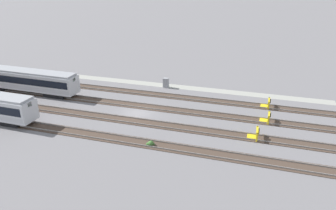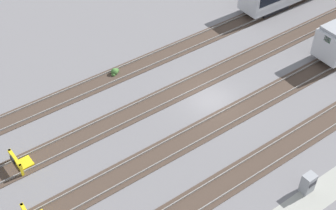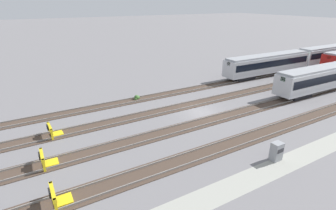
% 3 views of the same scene
% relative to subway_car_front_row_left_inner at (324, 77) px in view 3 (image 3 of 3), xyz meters
% --- Properties ---
extents(ground_plane, '(400.00, 400.00, 0.00)m').
position_rel_subway_car_front_row_left_inner_xyz_m(ground_plane, '(-20.10, 2.56, -2.04)').
color(ground_plane, slate).
extents(service_walkway, '(54.00, 2.00, 0.01)m').
position_rel_subway_car_front_row_left_inner_xyz_m(service_walkway, '(-20.10, -9.48, -2.04)').
color(service_walkway, '#9E9E93').
rests_on(service_walkway, ground).
extents(rail_track_nearest, '(90.00, 2.23, 0.21)m').
position_rel_subway_car_front_row_left_inner_xyz_m(rail_track_nearest, '(-20.10, -4.96, -2.00)').
color(rail_track_nearest, '#47382D').
rests_on(rail_track_nearest, ground).
extents(rail_track_near_inner, '(90.00, 2.24, 0.21)m').
position_rel_subway_car_front_row_left_inner_xyz_m(rail_track_near_inner, '(-20.10, 0.05, -2.00)').
color(rail_track_near_inner, '#47382D').
rests_on(rail_track_near_inner, ground).
extents(rail_track_middle, '(90.00, 2.24, 0.21)m').
position_rel_subway_car_front_row_left_inner_xyz_m(rail_track_middle, '(-20.10, 5.07, -2.00)').
color(rail_track_middle, '#47382D').
rests_on(rail_track_middle, ground).
extents(rail_track_far_inner, '(90.00, 2.23, 0.21)m').
position_rel_subway_car_front_row_left_inner_xyz_m(rail_track_far_inner, '(-20.10, 10.09, -2.00)').
color(rail_track_far_inner, '#47382D').
rests_on(rail_track_far_inner, ground).
extents(subway_car_front_row_left_inner, '(18.05, 3.18, 3.70)m').
position_rel_subway_car_front_row_left_inner_xyz_m(subway_car_front_row_left_inner, '(0.00, 0.00, 0.00)').
color(subway_car_front_row_left_inner, silver).
rests_on(subway_car_front_row_left_inner, ground).
extents(subway_car_front_row_centre, '(18.04, 3.10, 3.70)m').
position_rel_subway_car_front_row_left_inner_xyz_m(subway_car_front_row_centre, '(19.07, 10.04, 0.00)').
color(subway_car_front_row_centre, silver).
rests_on(subway_car_front_row_centre, ground).
extents(subway_car_front_row_right_inner, '(18.06, 3.21, 3.70)m').
position_rel_subway_car_front_row_left_inner_xyz_m(subway_car_front_row_right_inner, '(0.00, 10.05, 0.00)').
color(subway_car_front_row_right_inner, silver).
rests_on(subway_car_front_row_right_inner, ground).
extents(bumper_stop_nearest_track, '(1.35, 2.00, 1.22)m').
position_rel_subway_car_front_row_left_inner_xyz_m(bumper_stop_nearest_track, '(-37.21, -4.96, -1.53)').
color(bumper_stop_nearest_track, yellow).
rests_on(bumper_stop_nearest_track, ground).
extents(bumper_stop_near_inner_track, '(1.36, 2.00, 1.22)m').
position_rel_subway_car_front_row_left_inner_xyz_m(bumper_stop_near_inner_track, '(-37.31, 0.05, -1.53)').
color(bumper_stop_near_inner_track, yellow).
rests_on(bumper_stop_near_inner_track, ground).
extents(bumper_stop_middle_track, '(1.37, 2.01, 1.22)m').
position_rel_subway_car_front_row_left_inner_xyz_m(bumper_stop_middle_track, '(-36.09, 5.08, -1.53)').
color(bumper_stop_middle_track, yellow).
rests_on(bumper_stop_middle_track, ground).
extents(electrical_cabinet, '(0.90, 0.73, 1.60)m').
position_rel_subway_car_front_row_left_inner_xyz_m(electrical_cabinet, '(-20.77, -8.69, -1.24)').
color(electrical_cabinet, gray).
rests_on(electrical_cabinet, ground).
extents(weed_clump, '(0.92, 0.70, 0.64)m').
position_rel_subway_car_front_row_left_inner_xyz_m(weed_clump, '(-24.87, 10.37, -1.80)').
color(weed_clump, '#427033').
rests_on(weed_clump, ground).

